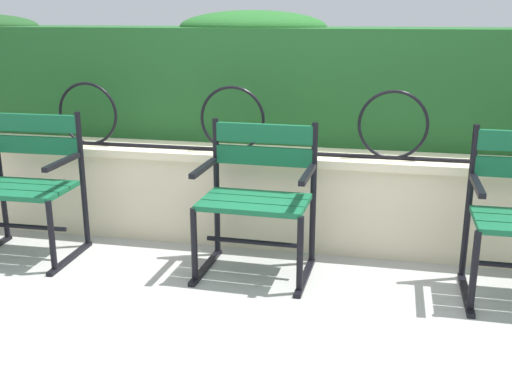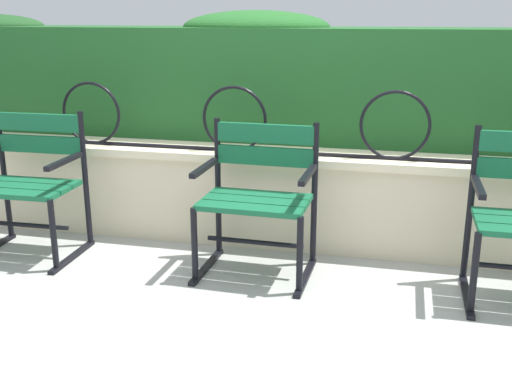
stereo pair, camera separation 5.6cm
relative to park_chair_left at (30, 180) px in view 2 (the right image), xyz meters
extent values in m
plane|color=#9E9E99|center=(1.49, -0.29, -0.47)|extent=(60.00, 60.00, 0.00)
cube|color=beige|center=(1.49, 0.52, -0.19)|extent=(8.09, 0.35, 0.56)
cube|color=beige|center=(1.49, 0.52, 0.12)|extent=(8.09, 0.41, 0.05)
cylinder|color=black|center=(1.49, 0.45, 0.16)|extent=(7.54, 0.02, 0.02)
torus|color=black|center=(0.21, 0.45, 0.35)|extent=(0.42, 0.02, 0.42)
torus|color=black|center=(1.20, 0.45, 0.35)|extent=(0.42, 0.02, 0.42)
torus|color=black|center=(2.19, 0.45, 0.35)|extent=(0.42, 0.02, 0.42)
cube|color=#1E5123|center=(1.49, 1.03, 0.52)|extent=(7.93, 0.68, 0.76)
ellipsoid|color=#1F5521|center=(1.20, 1.03, 0.90)|extent=(1.04, 0.61, 0.23)
cube|color=#145B38|center=(0.00, -0.21, -0.03)|extent=(0.58, 0.14, 0.03)
cube|color=#145B38|center=(0.00, -0.08, -0.03)|extent=(0.58, 0.14, 0.03)
cube|color=#145B38|center=(0.00, 0.06, -0.03)|extent=(0.58, 0.14, 0.03)
cube|color=#145B38|center=(0.00, 0.16, 0.33)|extent=(0.58, 0.04, 0.11)
cube|color=#145B38|center=(0.00, 0.16, 0.19)|extent=(0.58, 0.04, 0.11)
cylinder|color=black|center=(0.29, 0.17, -0.03)|extent=(0.04, 0.04, 0.88)
cylinder|color=black|center=(0.30, -0.26, -0.25)|extent=(0.04, 0.04, 0.44)
cube|color=black|center=(0.29, -0.07, -0.46)|extent=(0.05, 0.52, 0.02)
cube|color=black|center=(0.29, -0.07, 0.15)|extent=(0.04, 0.40, 0.03)
cylinder|color=black|center=(-0.29, 0.16, -0.03)|extent=(0.04, 0.04, 0.88)
cylinder|color=black|center=(0.00, -0.08, -0.27)|extent=(0.55, 0.04, 0.03)
cube|color=#145B38|center=(1.45, -0.17, -0.03)|extent=(0.60, 0.14, 0.03)
cube|color=#145B38|center=(1.45, -0.04, -0.03)|extent=(0.60, 0.14, 0.03)
cube|color=#145B38|center=(1.45, 0.10, -0.03)|extent=(0.60, 0.14, 0.03)
cube|color=#145B38|center=(1.46, 0.20, 0.32)|extent=(0.60, 0.05, 0.11)
cube|color=#145B38|center=(1.46, 0.20, 0.18)|extent=(0.60, 0.05, 0.11)
cylinder|color=black|center=(1.75, 0.20, -0.04)|extent=(0.04, 0.04, 0.87)
cylinder|color=black|center=(1.74, -0.23, -0.25)|extent=(0.04, 0.04, 0.44)
cube|color=black|center=(1.75, -0.04, -0.46)|extent=(0.05, 0.52, 0.02)
cube|color=black|center=(1.75, -0.04, 0.15)|extent=(0.05, 0.40, 0.03)
cylinder|color=black|center=(1.16, 0.21, -0.04)|extent=(0.04, 0.04, 0.87)
cylinder|color=black|center=(1.15, -0.22, -0.25)|extent=(0.04, 0.04, 0.44)
cube|color=black|center=(1.15, -0.03, -0.46)|extent=(0.05, 0.52, 0.02)
cube|color=black|center=(1.15, -0.03, 0.15)|extent=(0.05, 0.40, 0.03)
cylinder|color=black|center=(1.45, -0.04, -0.27)|extent=(0.57, 0.04, 0.03)
cylinder|color=black|center=(2.62, 0.16, -0.02)|extent=(0.04, 0.04, 0.89)
cylinder|color=black|center=(2.62, -0.27, -0.25)|extent=(0.04, 0.04, 0.44)
cube|color=black|center=(2.62, -0.08, -0.46)|extent=(0.04, 0.52, 0.02)
cube|color=black|center=(2.62, -0.08, 0.15)|extent=(0.04, 0.40, 0.03)
camera|label=1|loc=(2.16, -3.24, 0.99)|focal=42.74mm
camera|label=2|loc=(2.21, -3.22, 0.99)|focal=42.74mm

